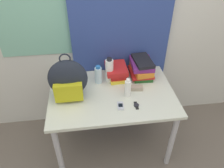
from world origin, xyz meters
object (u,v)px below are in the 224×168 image
at_px(water_bottle, 98,75).
at_px(sports_bottle, 109,70).
at_px(sunglasses_case, 135,88).
at_px(book_stack_left, 117,72).
at_px(sunscreen_bottle, 128,88).
at_px(wristwatch, 136,105).
at_px(book_stack_center, 142,68).
at_px(backpack, 68,80).
at_px(cell_phone, 121,106).

bearing_deg(water_bottle, sports_bottle, 6.79).
xyz_separation_m(water_bottle, sunglasses_case, (0.32, -0.16, -0.07)).
relative_size(book_stack_left, sunscreen_bottle, 1.44).
xyz_separation_m(sunglasses_case, wristwatch, (-0.03, -0.22, -0.01)).
distance_m(book_stack_left, water_bottle, 0.19).
bearing_deg(book_stack_left, sunscreen_bottle, -79.41).
bearing_deg(sports_bottle, wristwatch, -64.44).
bearing_deg(book_stack_center, backpack, -162.30).
distance_m(sunscreen_bottle, sunglasses_case, 0.13).
distance_m(book_stack_left, book_stack_center, 0.25).
relative_size(sports_bottle, cell_phone, 2.51).
height_order(sports_bottle, wristwatch, sports_bottle).
bearing_deg(sports_bottle, book_stack_center, 7.12).
bearing_deg(book_stack_center, book_stack_left, 179.33).
relative_size(book_stack_left, water_bottle, 1.42).
relative_size(backpack, sunglasses_case, 2.71).
distance_m(sports_bottle, cell_phone, 0.40).
height_order(book_stack_center, cell_phone, book_stack_center).
bearing_deg(cell_phone, sports_bottle, 97.60).
xyz_separation_m(sunscreen_bottle, sunglasses_case, (0.08, 0.08, -0.07)).
distance_m(backpack, sunscreen_bottle, 0.52).
bearing_deg(backpack, wristwatch, -20.30).
height_order(book_stack_center, sunscreen_bottle, book_stack_center).
distance_m(water_bottle, sports_bottle, 0.11).
bearing_deg(sports_bottle, sunglasses_case, -38.36).
relative_size(water_bottle, sunglasses_case, 1.17).
relative_size(sunscreen_bottle, sunglasses_case, 1.15).
distance_m(backpack, book_stack_center, 0.74).
relative_size(sunscreen_bottle, cell_phone, 1.80).
bearing_deg(cell_phone, book_stack_left, 85.92).
distance_m(backpack, cell_phone, 0.50).
bearing_deg(sunglasses_case, cell_phone, -128.04).
xyz_separation_m(book_stack_center, sunscreen_bottle, (-0.19, -0.29, -0.01)).
bearing_deg(book_stack_left, backpack, -153.48).
height_order(book_stack_center, water_bottle, book_stack_center).
distance_m(sunscreen_bottle, wristwatch, 0.17).
bearing_deg(wristwatch, book_stack_left, 103.56).
bearing_deg(sunscreen_bottle, sunglasses_case, 43.04).
height_order(backpack, water_bottle, backpack).
relative_size(water_bottle, wristwatch, 1.91).
distance_m(book_stack_center, wristwatch, 0.46).
bearing_deg(wristwatch, backpack, 159.70).
distance_m(book_stack_left, sunglasses_case, 0.26).
distance_m(backpack, book_stack_left, 0.52).
relative_size(backpack, wristwatch, 4.45).
bearing_deg(sports_bottle, cell_phone, -82.40).
xyz_separation_m(book_stack_left, water_bottle, (-0.18, -0.06, 0.02)).
bearing_deg(cell_phone, backpack, 154.67).
distance_m(book_stack_center, sports_bottle, 0.33).
distance_m(book_stack_left, sports_bottle, 0.11).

